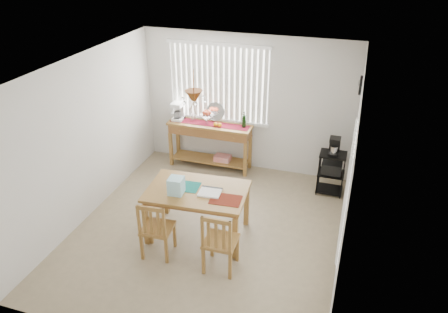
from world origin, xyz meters
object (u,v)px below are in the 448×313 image
(cart_items, at_px, (335,146))
(chair_right, at_px, (220,242))
(chair_left, at_px, (156,229))
(wire_cart, at_px, (331,169))
(dining_table, at_px, (197,195))
(sideboard, at_px, (210,135))

(cart_items, relative_size, chair_right, 0.33)
(chair_left, relative_size, chair_right, 0.97)
(chair_right, bearing_deg, wire_cart, 63.79)
(wire_cart, distance_m, chair_right, 2.80)
(cart_items, distance_m, dining_table, 2.60)
(sideboard, distance_m, chair_left, 2.77)
(dining_table, xyz_separation_m, chair_right, (0.57, -0.66, -0.23))
(dining_table, bearing_deg, cart_items, 45.75)
(wire_cart, bearing_deg, chair_left, -131.21)
(wire_cart, height_order, chair_left, chair_left)
(cart_items, relative_size, dining_table, 0.21)
(cart_items, xyz_separation_m, dining_table, (-1.81, -1.85, -0.22))
(cart_items, bearing_deg, dining_table, -134.25)
(cart_items, height_order, dining_table, cart_items)
(sideboard, bearing_deg, dining_table, -75.81)
(wire_cart, bearing_deg, chair_right, -116.21)
(dining_table, bearing_deg, chair_left, -120.19)
(chair_left, xyz_separation_m, chair_right, (0.95, -0.02, 0.01))
(dining_table, bearing_deg, sideboard, 104.19)
(chair_right, bearing_deg, cart_items, 63.86)
(dining_table, height_order, chair_left, chair_left)
(sideboard, distance_m, cart_items, 2.37)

